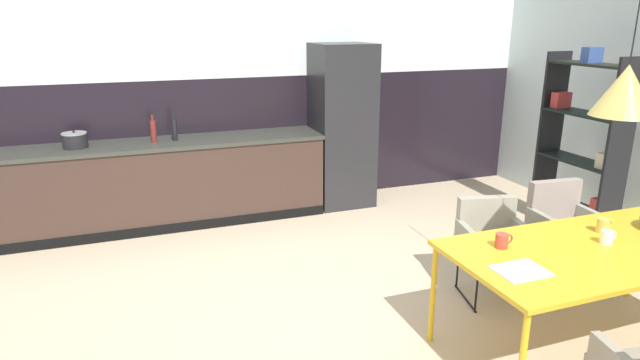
% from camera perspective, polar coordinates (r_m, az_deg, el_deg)
% --- Properties ---
extents(ground_plane, '(9.11, 9.11, 0.00)m').
position_cam_1_polar(ground_plane, '(3.83, 4.41, -16.23)').
color(ground_plane, tan).
extents(back_wall_splashback_dark, '(7.01, 0.12, 1.47)m').
position_cam_1_polar(back_wall_splashback_dark, '(6.21, -6.92, 4.12)').
color(back_wall_splashback_dark, black).
rests_on(back_wall_splashback_dark, ground).
extents(back_wall_panel_upper, '(7.01, 0.12, 1.47)m').
position_cam_1_polar(back_wall_panel_upper, '(6.06, -7.43, 17.78)').
color(back_wall_panel_upper, silver).
rests_on(back_wall_panel_upper, back_wall_splashback_dark).
extents(kitchen_counter, '(3.97, 0.63, 0.89)m').
position_cam_1_polar(kitchen_counter, '(5.78, -19.41, -0.65)').
color(kitchen_counter, '#392822').
rests_on(kitchen_counter, ground).
extents(refrigerator_column, '(0.64, 0.60, 1.83)m').
position_cam_1_polar(refrigerator_column, '(6.11, 2.36, 5.77)').
color(refrigerator_column, '#232326').
rests_on(refrigerator_column, ground).
extents(dining_table, '(1.85, 0.93, 0.73)m').
position_cam_1_polar(dining_table, '(3.78, 27.34, -6.92)').
color(dining_table, gold).
rests_on(dining_table, ground).
extents(armchair_facing_counter, '(0.53, 0.52, 0.81)m').
position_cam_1_polar(armchair_facing_counter, '(4.79, 24.32, -3.77)').
color(armchair_facing_counter, gray).
rests_on(armchair_facing_counter, ground).
extents(armchair_corner_seat, '(0.57, 0.56, 0.76)m').
position_cam_1_polar(armchair_corner_seat, '(4.32, 17.81, -5.53)').
color(armchair_corner_seat, gray).
rests_on(armchair_corner_seat, ground).
extents(open_book, '(0.28, 0.23, 0.02)m').
position_cam_1_polar(open_book, '(3.24, 20.59, -9.05)').
color(open_book, white).
rests_on(open_book, dining_table).
extents(mug_tall_blue, '(0.12, 0.08, 0.10)m').
position_cam_1_polar(mug_tall_blue, '(4.02, 27.92, -4.30)').
color(mug_tall_blue, gold).
rests_on(mug_tall_blue, dining_table).
extents(mug_dark_espresso, '(0.12, 0.08, 0.09)m').
position_cam_1_polar(mug_dark_espresso, '(3.51, 18.82, -6.13)').
color(mug_dark_espresso, '#B23D33').
rests_on(mug_dark_espresso, dining_table).
extents(mug_wide_latte, '(0.12, 0.08, 0.09)m').
position_cam_1_polar(mug_wide_latte, '(3.83, 28.26, -5.37)').
color(mug_wide_latte, white).
rests_on(mug_wide_latte, dining_table).
extents(cooking_pot, '(0.23, 0.23, 0.17)m').
position_cam_1_polar(cooking_pot, '(5.68, -24.66, 3.87)').
color(cooking_pot, black).
rests_on(cooking_pot, kitchen_counter).
extents(bottle_vinegar_dark, '(0.06, 0.06, 0.30)m').
position_cam_1_polar(bottle_vinegar_dark, '(5.67, -15.25, 5.32)').
color(bottle_vinegar_dark, black).
rests_on(bottle_vinegar_dark, kitchen_counter).
extents(bottle_spice_small, '(0.06, 0.06, 0.28)m').
position_cam_1_polar(bottle_spice_small, '(5.65, -17.33, 5.01)').
color(bottle_spice_small, maroon).
rests_on(bottle_spice_small, kitchen_counter).
extents(open_shelf_unit, '(0.30, 0.89, 1.83)m').
position_cam_1_polar(open_shelf_unit, '(5.87, 26.20, 3.78)').
color(open_shelf_unit, black).
rests_on(open_shelf_unit, ground).
extents(pendant_lamp_over_table_near, '(0.35, 0.35, 1.33)m').
position_cam_1_polar(pendant_lamp_over_table_near, '(3.52, 29.76, 8.30)').
color(pendant_lamp_over_table_near, black).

